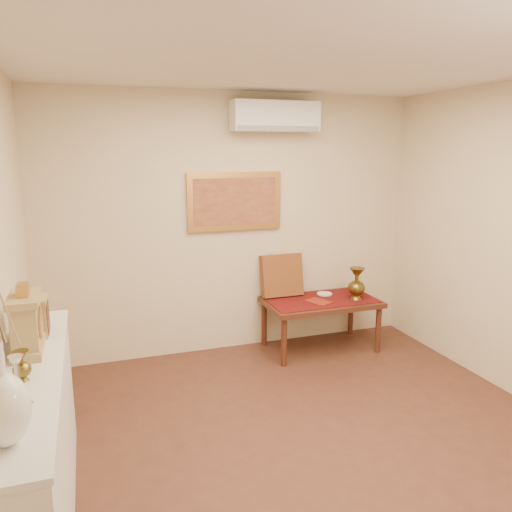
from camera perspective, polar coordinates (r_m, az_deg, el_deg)
name	(u,v)px	position (r m, az deg, el deg)	size (l,w,h in m)	color
floor	(329,464)	(3.76, 8.29, -22.50)	(4.50, 4.50, 0.00)	#573022
ceiling	(343,48)	(3.15, 9.89, 22.41)	(4.50, 4.50, 0.00)	silver
wall_back	(234,225)	(5.25, -2.51, 3.58)	(4.00, 0.02, 2.70)	beige
candlestick	(18,380)	(2.57, -25.57, -12.69)	(0.11, 0.11, 0.24)	silver
brass_urn_small	(21,361)	(2.82, -25.26, -10.84)	(0.09, 0.09, 0.21)	brown
table_cloth	(321,300)	(5.39, 7.43, -4.96)	(1.14, 0.59, 0.01)	#5E0F10
brass_urn_tall	(357,280)	(5.41, 11.44, -2.71)	(0.19, 0.19, 0.42)	brown
plate	(325,294)	(5.57, 7.84, -4.30)	(0.17, 0.17, 0.01)	white
menu	(319,302)	(5.28, 7.17, -5.21)	(0.18, 0.25, 0.01)	maroon
cushion	(282,275)	(5.43, 2.97, -2.21)	(0.46, 0.10, 0.46)	#5C1A12
display_ledge	(35,452)	(3.20, -23.98, -19.75)	(0.37, 2.02, 0.98)	silver
mantel_clock	(27,323)	(3.15, -24.73, -7.01)	(0.17, 0.36, 0.41)	tan
wooden_chest	(35,317)	(3.43, -23.94, -6.36)	(0.16, 0.21, 0.24)	tan
low_table	(321,306)	(5.41, 7.41, -5.66)	(1.20, 0.70, 0.55)	#4B2316
painting	(235,201)	(5.19, -2.45, 6.26)	(1.00, 0.06, 0.60)	#BA823B
ac_unit	(275,117)	(5.21, 2.19, 15.63)	(0.90, 0.25, 0.30)	white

